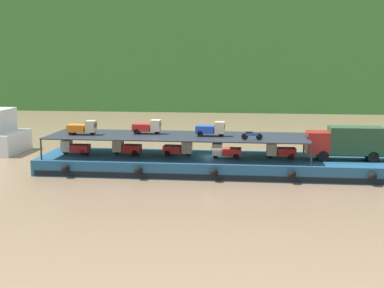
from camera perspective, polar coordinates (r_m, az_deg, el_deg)
ground_plane at (r=50.02m, az=2.72°, el=-3.10°), size 400.00×400.00×0.00m
hillside_far_bank at (r=122.22m, az=5.15°, el=13.38°), size 148.09×39.67×34.38m
cargo_barge at (r=49.83m, az=2.72°, el=-2.27°), size 33.86×8.07×1.50m
covered_lorry at (r=49.98m, az=16.54°, el=0.23°), size 7.89×2.40×3.10m
cargo_rack at (r=49.78m, az=-1.62°, el=0.87°), size 24.66×6.68×2.00m
mini_truck_lower_stern at (r=52.08m, az=-12.67°, el=-0.37°), size 2.74×1.21×1.38m
mini_truck_lower_aft at (r=51.13m, az=-7.18°, el=-0.39°), size 2.78×1.28×1.38m
mini_truck_lower_mid at (r=50.17m, az=-1.51°, el=-0.51°), size 2.79×1.28×1.38m
mini_truck_lower_fore at (r=48.99m, az=3.75°, el=-0.76°), size 2.75×1.21×1.38m
mini_truck_lower_bow at (r=49.63m, az=9.65°, el=-0.75°), size 2.79×1.28×1.38m
mini_truck_upper_stern at (r=51.22m, az=-11.88°, el=1.76°), size 2.74×1.21×1.38m
mini_truck_upper_mid at (r=50.91m, az=-4.91°, el=1.88°), size 2.74×1.20×1.38m
mini_truck_upper_fore at (r=49.27m, az=2.08°, el=1.66°), size 2.75×1.22×1.38m
motorcycle_upper_port at (r=47.23m, az=6.55°, el=0.95°), size 1.90×0.55×0.87m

